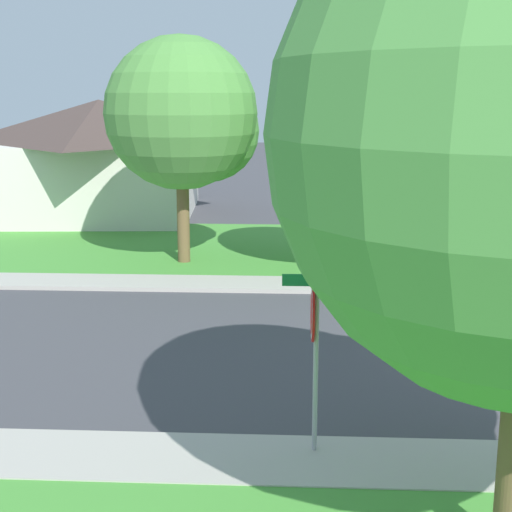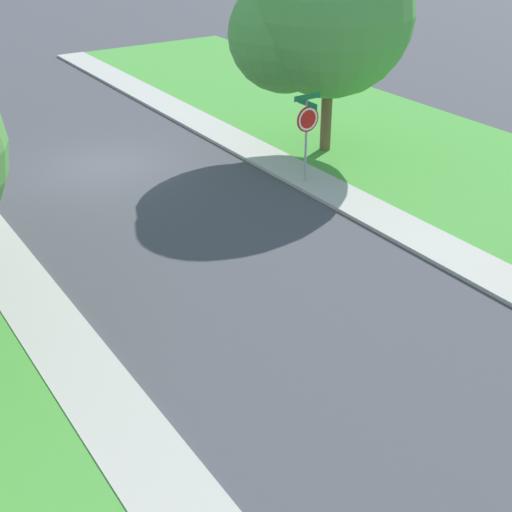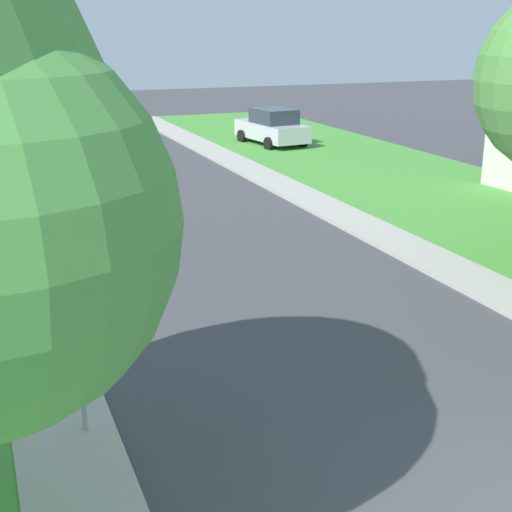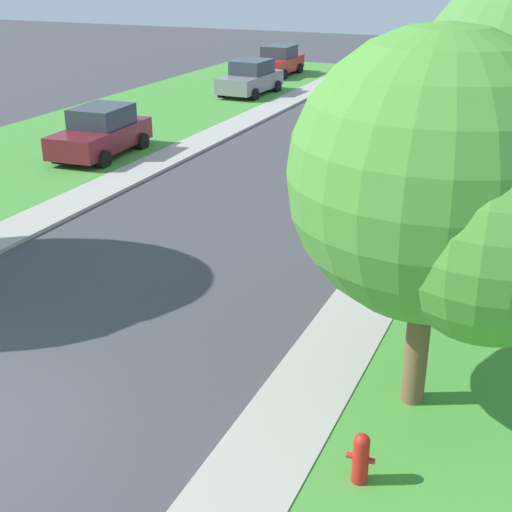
# 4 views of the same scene
# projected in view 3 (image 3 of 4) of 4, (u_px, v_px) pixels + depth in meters

# --- Properties ---
(sidewalk_east) EXTENTS (1.40, 56.00, 0.10)m
(sidewalk_east) POSITION_uv_depth(u_px,v_px,m) (380.00, 234.00, 19.66)
(sidewalk_east) COLOR #ADA89E
(sidewalk_east) RESTS_ON ground
(sidewalk_west) EXTENTS (1.40, 56.00, 0.10)m
(sidewalk_west) POSITION_uv_depth(u_px,v_px,m) (23.00, 276.00, 16.35)
(sidewalk_west) COLOR #ADA89E
(sidewalk_west) RESTS_ON ground
(stop_sign_far_corner) EXTENTS (0.92, 0.92, 2.77)m
(stop_sign_far_corner) POSITION_uv_depth(u_px,v_px,m) (75.00, 310.00, 9.54)
(stop_sign_far_corner) COLOR #9E9EA3
(stop_sign_far_corner) RESTS_ON ground
(car_silver_behind_trees) EXTENTS (2.42, 4.48, 1.76)m
(car_silver_behind_trees) POSITION_uv_depth(u_px,v_px,m) (272.00, 127.00, 34.06)
(car_silver_behind_trees) COLOR silver
(car_silver_behind_trees) RESTS_ON ground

